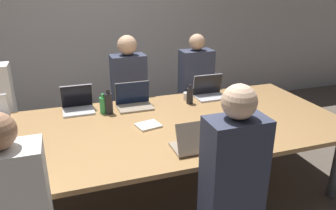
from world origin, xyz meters
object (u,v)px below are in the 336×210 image
Objects in this scene: person_far_right at (195,90)px; bottle_far_center at (109,103)px; cup_far_right at (187,96)px; stapler at (187,131)px; person_near_midright at (232,186)px; laptop_far_right at (209,91)px; bottle_far_right at (190,95)px; laptop_near_left at (14,177)px; bottle_far_midleft at (103,105)px; laptop_far_midleft at (78,104)px; person_far_center at (129,96)px; laptop_far_center at (134,100)px; laptop_near_midright at (196,142)px.

person_far_right reaches higher than bottle_far_center.
person_far_right reaches higher than cup_far_right.
person_near_midright is at bearing -101.77° from stapler.
bottle_far_right is at bearing -156.01° from laptop_far_right.
person_near_midright is 1.56m from bottle_far_center.
bottle_far_midleft is at bearing -124.07° from laptop_near_left.
cup_far_right is 0.87m from stapler.
bottle_far_center reaches higher than laptop_near_left.
bottle_far_right is (1.16, -0.17, 0.02)m from laptop_far_midleft.
bottle_far_right is 0.80m from person_far_center.
person_far_center is (-0.56, 0.46, -0.09)m from cup_far_right.
laptop_far_midleft is 1.18m from bottle_far_right.
stapler is at bearing -116.15° from person_far_right.
laptop_near_left is at bearing -124.17° from person_far_center.
person_near_midright reaches higher than bottle_far_midleft.
bottle_far_center is (-0.33, -0.59, 0.16)m from person_far_center.
laptop_near_left is (-0.73, -1.07, -0.02)m from bottle_far_midleft.
bottle_far_center is at bearing -158.94° from laptop_far_center.
laptop_near_midright is 1.16m from bottle_far_midleft.
person_near_midright reaches higher than person_far_right.
laptop_far_right is 0.32m from bottle_far_right.
cup_far_right is 0.61m from laptop_far_center.
bottle_far_midleft is 1.32× the size of stapler.
laptop_far_midleft is (-0.89, 1.62, 0.13)m from person_near_midright.
laptop_far_right is 4.23× the size of cup_far_right.
person_far_right is 1.04m from laptop_far_center.
bottle_far_midleft is at bearing -33.45° from laptop_far_midleft.
bottle_far_right is at bearing 52.64° from stapler.
laptop_far_center is 0.26× the size of person_far_center.
bottle_far_right is at bearing -100.87° from person_near_midright.
laptop_far_center is at bearing 170.68° from bottle_far_right.
laptop_far_right is at bearing -1.75° from laptop_far_midleft.
laptop_far_midleft is 0.22× the size of person_far_center.
stapler is (-0.59, -0.81, -0.05)m from laptop_far_right.
person_far_center reaches higher than cup_far_right.
person_near_midright reaches higher than bottle_far_center.
stapler is at bearing -113.77° from bottle_far_right.
laptop_near_midright is 0.48m from person_near_midright.
laptop_near_midright is at bearing -77.39° from laptop_far_center.
laptop_far_right reaches higher than cup_far_right.
bottle_far_center reaches higher than laptop_near_midright.
laptop_near_left is (-0.78, -1.05, -0.04)m from bottle_far_center.
person_far_center is 4.58× the size of laptop_near_left.
bottle_far_right is 0.60m from laptop_far_center.
bottle_far_midleft is 0.06m from bottle_far_center.
person_near_midright is 1.48m from bottle_far_right.
cup_far_right is at bearing -39.40° from person_far_center.
laptop_near_midright is at bearing -83.11° from person_far_center.
stapler is (0.86, -0.86, -0.05)m from laptop_far_midleft.
laptop_far_midleft is 1.53× the size of bottle_far_midleft.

